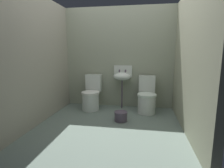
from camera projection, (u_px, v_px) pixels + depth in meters
name	position (u px, v px, depth m)	size (l,w,h in m)	color
ground_plane	(109.00, 127.00, 3.23)	(2.93, 2.85, 0.08)	slate
wall_back	(119.00, 58.00, 4.26)	(2.93, 0.10, 2.32)	#959C85
wall_left	(40.00, 60.00, 3.34)	(0.10, 2.65, 2.32)	gray
wall_right	(190.00, 61.00, 2.90)	(0.10, 2.65, 2.32)	gray
toilet_left	(92.00, 95.00, 4.11)	(0.40, 0.59, 0.78)	white
toilet_right	(147.00, 98.00, 3.90)	(0.40, 0.59, 0.78)	silver
sink	(122.00, 76.00, 4.10)	(0.42, 0.35, 0.99)	#4F4353
bucket	(121.00, 116.00, 3.42)	(0.26, 0.26, 0.18)	#4F4353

